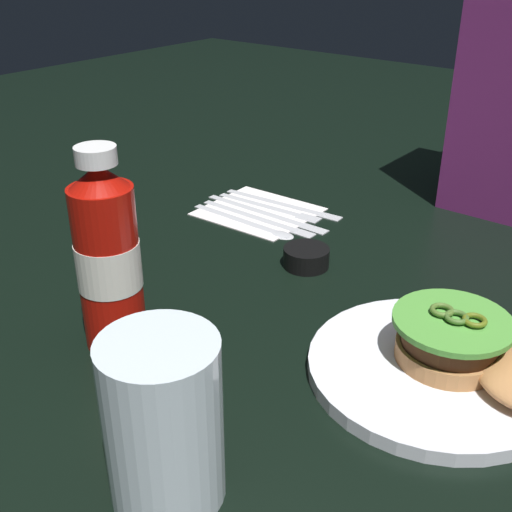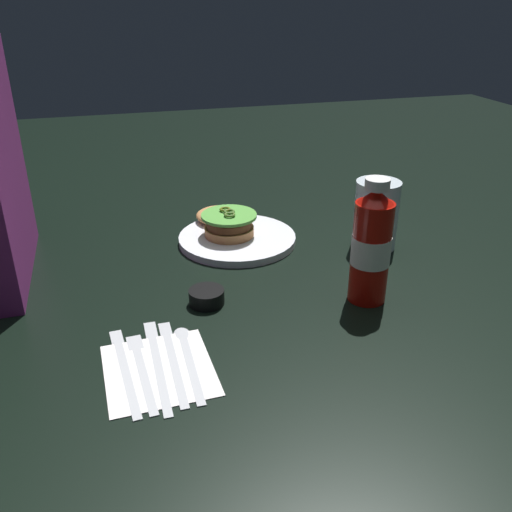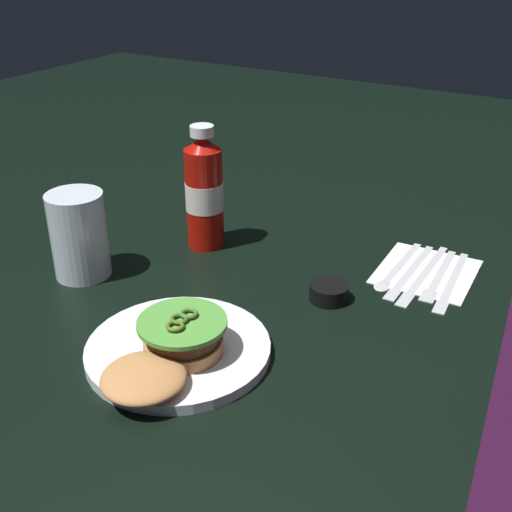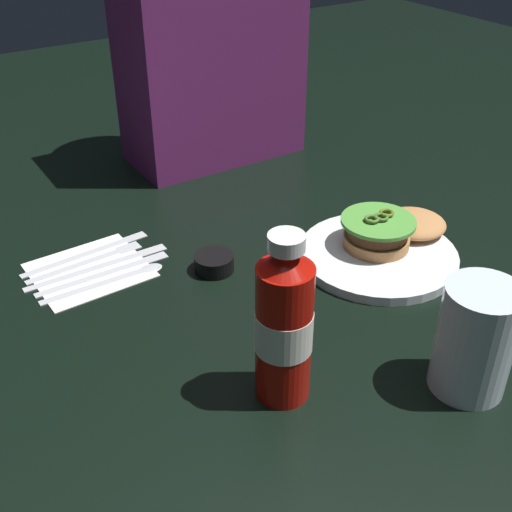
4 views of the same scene
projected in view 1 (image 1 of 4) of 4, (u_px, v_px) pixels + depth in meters
ground_plane at (305, 345)px, 0.66m from camera, size 3.00×3.00×0.00m
dinner_plate at (432, 369)px, 0.62m from camera, size 0.24×0.24×0.01m
burger_sandwich at (480, 353)px, 0.59m from camera, size 0.19×0.11×0.05m
ketchup_bottle at (108, 259)px, 0.63m from camera, size 0.06×0.06×0.21m
water_glass at (163, 422)px, 0.46m from camera, size 0.09×0.09×0.14m
condiment_cup at (306, 257)px, 0.81m from camera, size 0.06×0.06×0.03m
napkin at (259, 211)px, 0.98m from camera, size 0.17×0.15×0.00m
spoon_utensil at (256, 223)px, 0.93m from camera, size 0.19×0.03×0.00m
butter_knife at (263, 218)px, 0.94m from camera, size 0.20×0.02×0.00m
table_knife at (273, 214)px, 0.96m from camera, size 0.22×0.02×0.00m
fork_utensil at (277, 207)px, 0.98m from camera, size 0.18×0.03×0.00m
steak_knife at (289, 204)px, 0.99m from camera, size 0.21×0.03×0.00m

